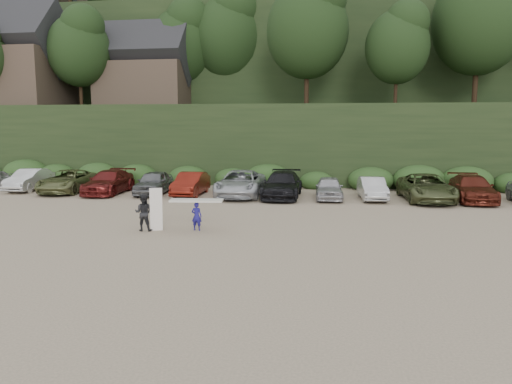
# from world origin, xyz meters

# --- Properties ---
(ground) EXTENTS (120.00, 120.00, 0.00)m
(ground) POSITION_xyz_m (0.00, 0.00, 0.00)
(ground) COLOR tan
(ground) RESTS_ON ground
(hillside_backdrop) EXTENTS (90.00, 41.50, 28.00)m
(hillside_backdrop) POSITION_xyz_m (-0.26, 35.93, 11.22)
(hillside_backdrop) COLOR black
(hillside_backdrop) RESTS_ON ground
(parked_cars) EXTENTS (39.39, 5.97, 1.64)m
(parked_cars) POSITION_xyz_m (0.93, 9.95, 0.76)
(parked_cars) COLOR #A8A9AD
(parked_cars) RESTS_ON ground
(child_surfer) EXTENTS (2.35, 0.88, 1.38)m
(child_surfer) POSITION_xyz_m (-0.30, -0.20, 0.94)
(child_surfer) COLOR navy
(child_surfer) RESTS_ON ground
(adult_surfer) EXTENTS (1.27, 0.67, 1.90)m
(adult_surfer) POSITION_xyz_m (-2.50, -0.65, 0.82)
(adult_surfer) COLOR black
(adult_surfer) RESTS_ON ground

